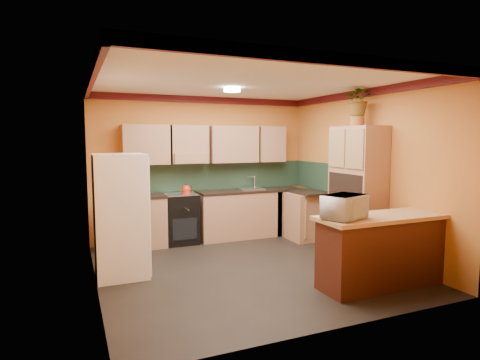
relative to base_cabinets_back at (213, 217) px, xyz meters
name	(u,v)px	position (x,y,z in m)	size (l,w,h in m)	color
room_shell	(241,126)	(-0.06, -1.52, 1.65)	(4.24, 4.24, 2.72)	black
base_cabinets_back	(213,217)	(0.00, 0.00, 0.00)	(3.65, 0.60, 0.88)	#A27255
countertop_back	(213,193)	(0.00, 0.00, 0.46)	(3.65, 0.62, 0.04)	black
stove	(180,218)	(-0.63, 0.00, 0.02)	(0.58, 0.58, 0.91)	black
kettle	(186,189)	(-0.53, -0.05, 0.56)	(0.17, 0.17, 0.18)	red
sink	(250,189)	(0.77, 0.00, 0.50)	(0.48, 0.40, 0.03)	silver
base_cabinets_right	(310,216)	(1.72, -0.67, 0.00)	(0.60, 0.80, 0.88)	#A27255
countertop_right	(310,192)	(1.72, -0.67, 0.46)	(0.62, 0.80, 0.04)	black
fridge	(120,216)	(-1.83, -1.44, 0.41)	(0.68, 0.66, 1.70)	white
pantry	(357,192)	(1.77, -1.95, 0.61)	(0.48, 0.90, 2.10)	#A27255
fern_pot	(357,121)	(1.77, -1.90, 1.74)	(0.22, 0.22, 0.16)	#A65728
fern	(358,99)	(1.77, -1.90, 2.08)	(0.47, 0.41, 0.52)	#A27255
breakfast_bar	(385,252)	(1.28, -3.13, 0.00)	(1.80, 0.55, 0.88)	#481E10
bar_top	(387,217)	(1.28, -3.13, 0.47)	(1.90, 0.65, 0.05)	tan
microwave	(344,207)	(0.61, -3.13, 0.64)	(0.53, 0.36, 0.30)	white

